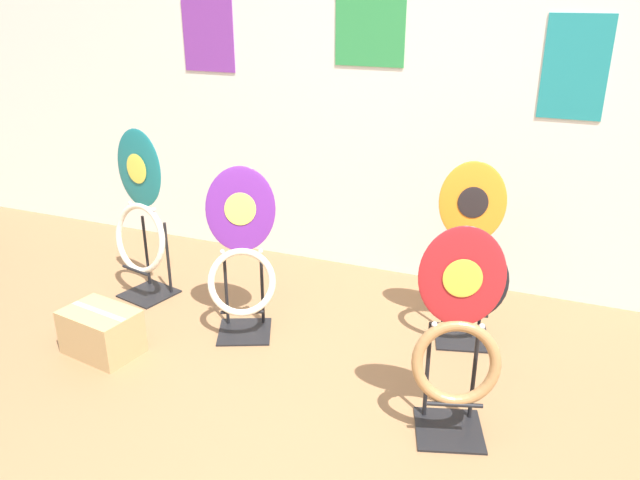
{
  "coord_description": "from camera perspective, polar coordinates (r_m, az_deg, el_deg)",
  "views": [
    {
      "loc": [
        0.83,
        -1.4,
        1.75
      ],
      "look_at": [
        -0.28,
        1.32,
        0.55
      ],
      "focal_mm": 35.0,
      "sensor_mm": 36.0,
      "label": 1
    }
  ],
  "objects": [
    {
      "name": "wall_back",
      "position": [
        3.79,
        9.67,
        15.1
      ],
      "size": [
        8.0,
        0.07,
        2.6
      ],
      "color": "silver",
      "rests_on": "ground_plane"
    },
    {
      "name": "toilet_seat_display_orange_sun",
      "position": [
        3.28,
        13.45,
        -1.78
      ],
      "size": [
        0.45,
        0.35,
        0.95
      ],
      "color": "black",
      "rests_on": "ground_plane"
    },
    {
      "name": "toilet_seat_display_purple_note",
      "position": [
        3.29,
        -7.19,
        -1.75
      ],
      "size": [
        0.45,
        0.42,
        0.89
      ],
      "color": "black",
      "rests_on": "ground_plane"
    },
    {
      "name": "toilet_seat_display_crimson_swirl",
      "position": [
        2.57,
        12.46,
        -8.89
      ],
      "size": [
        0.38,
        0.35,
        0.92
      ],
      "color": "black",
      "rests_on": "ground_plane"
    },
    {
      "name": "toilet_seat_display_teal_sax",
      "position": [
        3.77,
        -16.1,
        2.11
      ],
      "size": [
        0.44,
        0.34,
        1.02
      ],
      "color": "black",
      "rests_on": "ground_plane"
    },
    {
      "name": "storage_box",
      "position": [
        3.4,
        -19.35,
        -7.92
      ],
      "size": [
        0.41,
        0.31,
        0.24
      ],
      "color": "tan",
      "rests_on": "ground_plane"
    }
  ]
}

